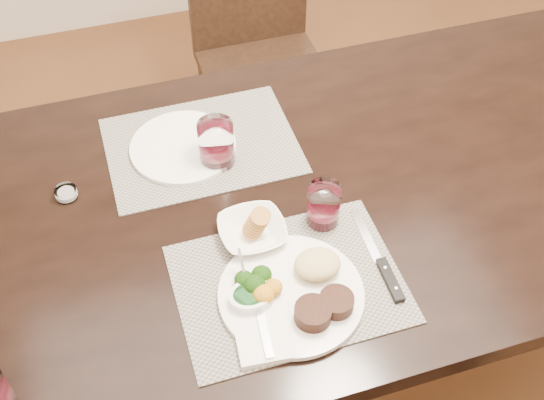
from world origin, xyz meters
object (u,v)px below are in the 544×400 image
object	(u,v)px
chair_far	(258,43)
steak_knife	(384,269)
far_plate	(183,147)
wine_glass_near	(324,206)
cracker_bowl	(252,231)
dinner_plate	(298,291)

from	to	relation	value
chair_far	steak_knife	size ratio (longest dim) A/B	3.52
chair_far	far_plate	xyz separation A→B (m)	(-0.40, -0.71, 0.26)
steak_knife	wine_glass_near	distance (m)	0.19
wine_glass_near	cracker_bowl	bearing A→B (deg)	180.00
dinner_plate	steak_knife	distance (m)	0.19
cracker_bowl	wine_glass_near	distance (m)	0.16
cracker_bowl	wine_glass_near	world-z (taller)	wine_glass_near
chair_far	steak_knife	distance (m)	1.23
cracker_bowl	dinner_plate	bearing A→B (deg)	-75.40
cracker_bowl	wine_glass_near	size ratio (longest dim) A/B	1.44
steak_knife	cracker_bowl	distance (m)	0.29
steak_knife	cracker_bowl	xyz separation A→B (m)	(-0.24, 0.17, 0.01)
dinner_plate	far_plate	world-z (taller)	dinner_plate
chair_far	steak_knife	world-z (taller)	chair_far
chair_far	cracker_bowl	size ratio (longest dim) A/B	6.21
steak_knife	far_plate	bearing A→B (deg)	125.28
chair_far	far_plate	distance (m)	0.85
chair_far	dinner_plate	size ratio (longest dim) A/B	3.04
dinner_plate	steak_knife	xyz separation A→B (m)	(0.19, 0.01, -0.01)
steak_knife	cracker_bowl	size ratio (longest dim) A/B	1.76
steak_knife	wine_glass_near	size ratio (longest dim) A/B	2.54
chair_far	far_plate	size ratio (longest dim) A/B	3.47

